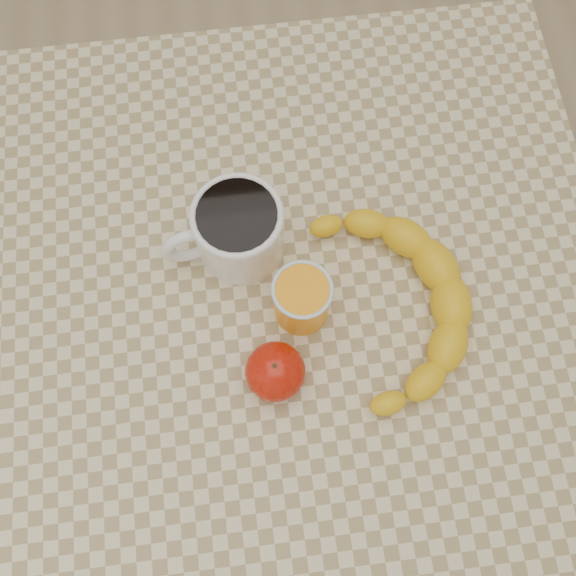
{
  "coord_description": "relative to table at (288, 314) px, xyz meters",
  "views": [
    {
      "loc": [
        -0.03,
        -0.24,
        1.48
      ],
      "look_at": [
        0.0,
        0.0,
        0.77
      ],
      "focal_mm": 40.0,
      "sensor_mm": 36.0,
      "label": 1
    }
  ],
  "objects": [
    {
      "name": "orange_juice_glass",
      "position": [
        0.01,
        -0.02,
        0.13
      ],
      "size": [
        0.07,
        0.07,
        0.08
      ],
      "color": "#FF9408",
      "rests_on": "table"
    },
    {
      "name": "apple",
      "position": [
        -0.03,
        -0.1,
        0.12
      ],
      "size": [
        0.08,
        0.08,
        0.06
      ],
      "color": "#A30D05",
      "rests_on": "table"
    },
    {
      "name": "ground",
      "position": [
        0.0,
        0.0,
        -0.66
      ],
      "size": [
        3.0,
        3.0,
        0.0
      ],
      "primitive_type": "plane",
      "color": "tan",
      "rests_on": "ground"
    },
    {
      "name": "banana",
      "position": [
        0.12,
        -0.04,
        0.11
      ],
      "size": [
        0.21,
        0.3,
        0.05
      ],
      "primitive_type": null,
      "rotation": [
        0.0,
        0.0,
        -0.01
      ],
      "color": "yellow",
      "rests_on": "table"
    },
    {
      "name": "table",
      "position": [
        0.0,
        0.0,
        0.0
      ],
      "size": [
        0.8,
        0.8,
        0.75
      ],
      "color": "beige",
      "rests_on": "ground"
    },
    {
      "name": "coffee_mug",
      "position": [
        -0.05,
        0.07,
        0.13
      ],
      "size": [
        0.16,
        0.12,
        0.09
      ],
      "color": "white",
      "rests_on": "table"
    }
  ]
}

